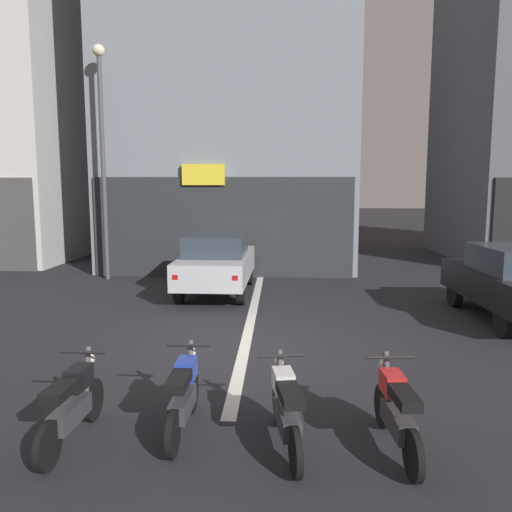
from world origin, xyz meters
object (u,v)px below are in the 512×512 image
object	(u,v)px
car_silver_crossing_near	(217,262)
motorcycle_white_row_centre	(286,408)
motorcycle_black_row_leftmost	(72,404)
motorcycle_blue_row_left_mid	(184,394)
motorcycle_red_row_right_mid	(397,411)
street_lamp	(102,140)

from	to	relation	value
car_silver_crossing_near	motorcycle_white_row_centre	bearing A→B (deg)	-77.66
motorcycle_black_row_leftmost	motorcycle_blue_row_left_mid	world-z (taller)	same
motorcycle_red_row_right_mid	car_silver_crossing_near	bearing A→B (deg)	110.14
car_silver_crossing_near	motorcycle_blue_row_left_mid	xyz separation A→B (m)	(0.58, -7.87, -0.43)
motorcycle_white_row_centre	motorcycle_red_row_right_mid	distance (m)	1.21
motorcycle_white_row_centre	motorcycle_black_row_leftmost	bearing A→B (deg)	179.82
car_silver_crossing_near	motorcycle_red_row_right_mid	size ratio (longest dim) A/B	2.47
street_lamp	motorcycle_black_row_leftmost	xyz separation A→B (m)	(3.11, -10.23, -3.84)
car_silver_crossing_near	motorcycle_white_row_centre	size ratio (longest dim) A/B	2.49
car_silver_crossing_near	street_lamp	distance (m)	5.46
street_lamp	motorcycle_blue_row_left_mid	distance (m)	11.47
car_silver_crossing_near	motorcycle_black_row_leftmost	bearing A→B (deg)	-94.40
car_silver_crossing_near	motorcycle_white_row_centre	distance (m)	8.40
street_lamp	motorcycle_blue_row_left_mid	xyz separation A→B (m)	(4.32, -9.91, -3.84)
car_silver_crossing_near	motorcycle_red_row_right_mid	world-z (taller)	car_silver_crossing_near
motorcycle_black_row_leftmost	motorcycle_red_row_right_mid	distance (m)	3.64
motorcycle_blue_row_left_mid	motorcycle_red_row_right_mid	world-z (taller)	same
motorcycle_black_row_leftmost	motorcycle_blue_row_left_mid	distance (m)	1.25
car_silver_crossing_near	motorcycle_black_row_leftmost	distance (m)	8.23
motorcycle_blue_row_left_mid	motorcycle_white_row_centre	size ratio (longest dim) A/B	1.01
street_lamp	motorcycle_white_row_centre	xyz separation A→B (m)	(5.53, -10.24, -3.84)
motorcycle_red_row_right_mid	motorcycle_white_row_centre	bearing A→B (deg)	179.93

